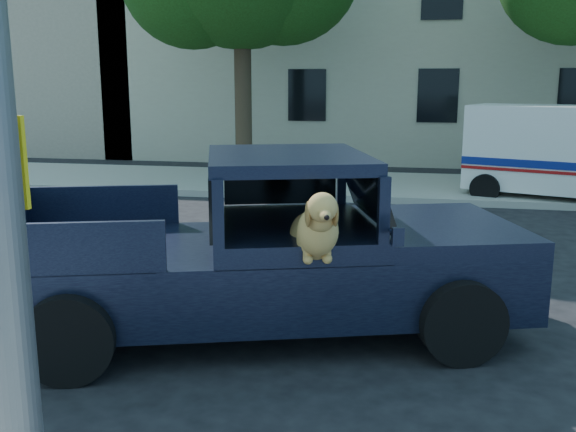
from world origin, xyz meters
name	(u,v)px	position (x,y,z in m)	size (l,w,h in m)	color
ground	(365,324)	(0.00, 0.00, 0.00)	(120.00, 120.00, 0.00)	black
far_sidewalk	(396,186)	(0.00, 9.20, 0.07)	(60.00, 4.00, 0.15)	gray
lane_stripes	(513,254)	(2.00, 3.40, 0.01)	(21.60, 0.14, 0.01)	silver
building_main	(500,24)	(3.00, 16.50, 4.50)	(26.00, 6.00, 9.00)	#BBB59B
building_left	(17,45)	(-15.00, 16.50, 4.00)	(12.00, 6.00, 8.00)	tan
pickup_truck	(255,273)	(-1.12, -0.42, 0.64)	(5.65, 3.57, 1.89)	black
mail_truck	(556,161)	(3.45, 8.16, 0.92)	(4.21, 2.98, 2.11)	silver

